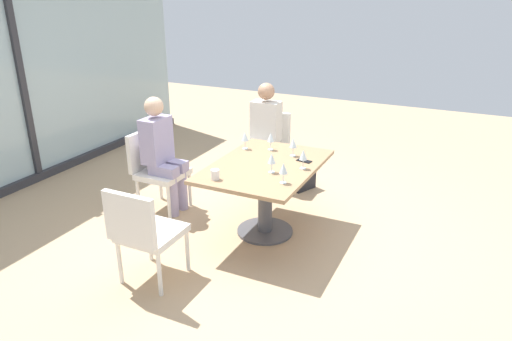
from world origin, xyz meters
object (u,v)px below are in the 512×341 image
cell_phone_on_table (304,161)px  wine_glass_4 (272,159)px  chair_near_window (155,166)px  chair_far_left (144,230)px  chair_far_right (267,144)px  wine_glass_5 (293,143)px  person_far_right (264,130)px  wine_glass_3 (303,155)px  handbag_0 (303,178)px  wine_glass_1 (283,169)px  wine_glass_2 (245,137)px  person_near_window (162,150)px  coffee_cup (215,175)px  dining_table_main (265,181)px  wine_glass_0 (271,138)px

cell_phone_on_table → wine_glass_4: bearing=168.4°
chair_near_window → chair_far_left: 1.45m
chair_far_right → wine_glass_5: bearing=-142.5°
wine_glass_4 → person_far_right: bearing=27.4°
wine_glass_3 → handbag_0: 1.40m
wine_glass_1 → wine_glass_2: 0.97m
person_near_window → wine_glass_4: (-0.16, -1.34, 0.16)m
person_near_window → wine_glass_3: 1.57m
person_far_right → wine_glass_2: person_far_right is taller
person_far_right → wine_glass_1: person_far_right is taller
person_far_right → wine_glass_2: size_ratio=6.81×
chair_near_window → cell_phone_on_table: bearing=-81.6°
chair_far_right → wine_glass_3: bearing=-142.7°
person_far_right → person_near_window: bearing=148.1°
chair_near_window → chair_far_left: bearing=-146.7°
chair_far_left → person_near_window: 1.40m
person_far_right → wine_glass_2: (-0.78, -0.14, 0.16)m
wine_glass_3 → coffee_cup: 0.84m
chair_far_left → coffee_cup: size_ratio=9.67×
wine_glass_4 → wine_glass_5: 0.50m
wine_glass_4 → person_near_window: bearing=83.1°
wine_glass_1 → wine_glass_3: same height
cell_phone_on_table → chair_far_right: bearing=51.5°
dining_table_main → chair_near_window: chair_near_window is taller
dining_table_main → coffee_cup: coffee_cup is taller
person_near_window → wine_glass_5: 1.40m
dining_table_main → wine_glass_0: bearing=17.3°
wine_glass_2 → dining_table_main: bearing=-130.4°
person_near_window → handbag_0: (1.18, -1.17, -0.56)m
person_far_right → wine_glass_0: person_far_right is taller
chair_near_window → handbag_0: (1.18, -1.28, -0.36)m
wine_glass_3 → handbag_0: wine_glass_3 is taller
wine_glass_2 → cell_phone_on_table: size_ratio=1.28×
wine_glass_5 → wine_glass_2: bearing=91.3°
chair_near_window → wine_glass_4: wine_glass_4 is taller
wine_glass_3 → wine_glass_5: same height
wine_glass_0 → wine_glass_2: (-0.09, 0.25, 0.00)m
chair_near_window → wine_glass_2: (0.32, -0.93, 0.37)m
wine_glass_1 → chair_near_window: bearing=78.2°
chair_far_right → wine_glass_4: wine_glass_4 is taller
chair_near_window → chair_far_left: same height
person_near_window → wine_glass_4: bearing=-96.9°
chair_far_right → wine_glass_3: wine_glass_3 is taller
dining_table_main → wine_glass_4: 0.37m
person_far_right → handbag_0: size_ratio=4.20×
wine_glass_1 → handbag_0: size_ratio=0.62×
wine_glass_2 → wine_glass_3: size_ratio=1.00×
person_near_window → cell_phone_on_table: (0.24, -1.51, 0.03)m
wine_glass_3 → person_far_right: bearing=40.0°
wine_glass_4 → wine_glass_3: bearing=-46.5°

